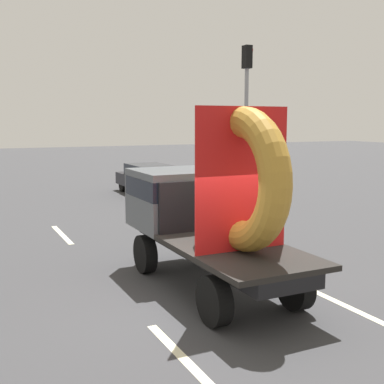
{
  "coord_description": "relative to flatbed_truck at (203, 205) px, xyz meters",
  "views": [
    {
      "loc": [
        -4.32,
        -7.94,
        3.46
      ],
      "look_at": [
        0.37,
        1.76,
        1.92
      ],
      "focal_mm": 46.28,
      "sensor_mm": 36.0,
      "label": 1
    }
  ],
  "objects": [
    {
      "name": "ground_plane",
      "position": [
        -0.37,
        -1.22,
        -1.71
      ],
      "size": [
        120.0,
        120.0,
        0.0
      ],
      "primitive_type": "plane",
      "color": "#38383A"
    },
    {
      "name": "flatbed_truck",
      "position": [
        0.0,
        0.0,
        0.0
      ],
      "size": [
        2.02,
        5.31,
        3.73
      ],
      "color": "black",
      "rests_on": "ground_plane"
    },
    {
      "name": "distant_sedan",
      "position": [
        3.64,
        12.86,
        -0.94
      ],
      "size": [
        1.89,
        4.4,
        1.44
      ],
      "color": "black",
      "rests_on": "ground_plane"
    },
    {
      "name": "traffic_light",
      "position": [
        6.18,
        8.23,
        2.45
      ],
      "size": [
        0.42,
        0.36,
        6.47
      ],
      "color": "gray",
      "rests_on": "ground_plane"
    },
    {
      "name": "lane_dash_left_near",
      "position": [
        -1.82,
        -2.94,
        -1.71
      ],
      "size": [
        0.16,
        2.61,
        0.01
      ],
      "primitive_type": "cube",
      "rotation": [
        0.0,
        0.0,
        1.57
      ],
      "color": "beige",
      "rests_on": "ground_plane"
    },
    {
      "name": "lane_dash_left_far",
      "position": [
        -1.82,
        5.99,
        -1.71
      ],
      "size": [
        0.16,
        2.72,
        0.01
      ],
      "primitive_type": "cube",
      "rotation": [
        0.0,
        0.0,
        1.57
      ],
      "color": "beige",
      "rests_on": "ground_plane"
    },
    {
      "name": "lane_dash_right_near",
      "position": [
        1.82,
        -2.46,
        -1.71
      ],
      "size": [
        0.16,
        2.06,
        0.01
      ],
      "primitive_type": "cube",
      "rotation": [
        0.0,
        0.0,
        1.57
      ],
      "color": "beige",
      "rests_on": "ground_plane"
    },
    {
      "name": "lane_dash_right_far",
      "position": [
        1.82,
        5.54,
        -1.71
      ],
      "size": [
        0.16,
        2.3,
        0.01
      ],
      "primitive_type": "cube",
      "rotation": [
        0.0,
        0.0,
        1.57
      ],
      "color": "beige",
      "rests_on": "ground_plane"
    }
  ]
}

